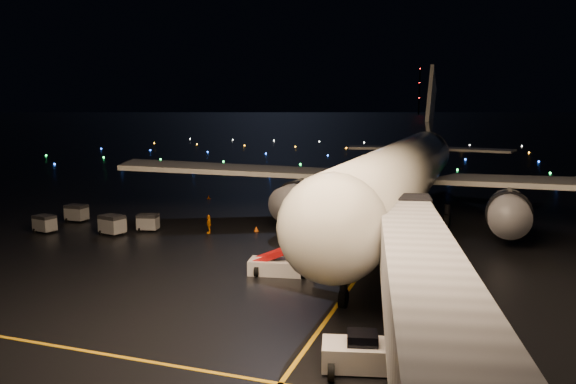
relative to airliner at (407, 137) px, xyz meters
name	(u,v)px	position (x,y,z in m)	size (l,w,h in m)	color
ground	(444,127)	(-12.60, 272.45, -8.93)	(2000.00, 2000.00, 0.00)	black
lane_centre	(378,249)	(-0.60, -12.55, -8.92)	(0.25, 80.00, 0.02)	gold
airliner	(407,137)	(0.00, 0.00, 0.00)	(63.01, 59.86, 17.85)	silver
pushback_tug	(362,351)	(2.49, -34.92, -8.04)	(3.71, 1.94, 1.76)	silver
belt_loader	(282,251)	(-5.99, -22.14, -7.23)	(6.99, 1.91, 3.39)	silver
crew_c	(209,224)	(-17.04, -11.96, -8.02)	(1.06, 0.44, 1.81)	orange
safety_cone_0	(303,229)	(-8.76, -8.24, -8.66)	(0.47, 0.47, 0.53)	#E3550B
safety_cone_1	(303,213)	(-11.13, -0.42, -8.70)	(0.40, 0.40, 0.45)	#E3550B
safety_cone_2	(256,229)	(-13.04, -9.78, -8.65)	(0.48, 0.48, 0.54)	#E3550B
safety_cone_3	(209,197)	(-26.18, 5.99, -8.65)	(0.48, 0.48, 0.54)	#E3550B
radio_mast	(419,90)	(-72.60, 712.45, 23.07)	(1.80, 1.80, 64.00)	black
taxiway_lights	(394,155)	(-12.60, 78.45, -8.75)	(164.00, 92.00, 0.36)	black
baggage_cart_0	(112,225)	(-25.48, -15.46, -7.99)	(2.20, 1.54, 1.87)	gray
baggage_cart_1	(148,223)	(-23.15, -12.95, -8.11)	(1.93, 1.35, 1.64)	gray
baggage_cart_2	(114,225)	(-25.49, -15.10, -8.11)	(1.92, 1.34, 1.63)	gray
baggage_cart_3	(45,224)	(-32.24, -16.76, -8.09)	(1.96, 1.37, 1.67)	gray
baggage_cart_4	(77,213)	(-32.82, -11.48, -8.04)	(2.08, 1.46, 1.77)	gray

